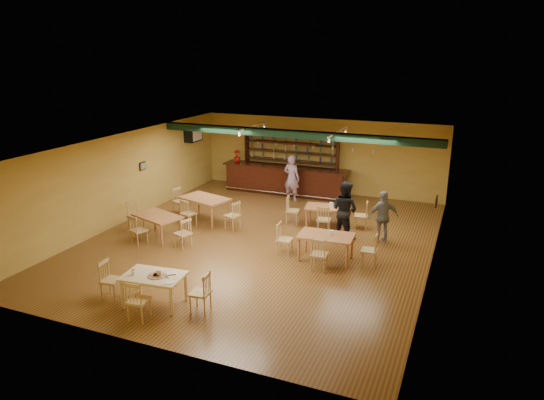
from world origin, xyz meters
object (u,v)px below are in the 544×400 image
at_px(near_table, 155,290).
at_px(patron_bar, 292,178).
at_px(dining_table_c, 158,227).
at_px(dining_table_b, 326,216).
at_px(dining_table_d, 326,247).
at_px(patron_right_a, 345,210).
at_px(dining_table_a, 205,209).
at_px(bar_counter, 285,180).

relative_size(near_table, patron_bar, 0.77).
relative_size(dining_table_c, patron_bar, 0.84).
xyz_separation_m(dining_table_b, dining_table_d, (0.76, -2.66, 0.03)).
height_order(near_table, patron_right_a, patron_right_a).
height_order(dining_table_b, patron_right_a, patron_right_a).
bearing_deg(patron_bar, dining_table_c, 74.04).
bearing_deg(patron_bar, dining_table_a, 68.89).
height_order(dining_table_a, dining_table_d, dining_table_a).
bearing_deg(near_table, dining_table_b, 65.87).
relative_size(dining_table_a, near_table, 1.20).
relative_size(dining_table_b, near_table, 1.00).
height_order(bar_counter, patron_right_a, patron_right_a).
xyz_separation_m(dining_table_a, patron_right_a, (4.78, 0.24, 0.50)).
height_order(near_table, patron_bar, patron_bar).
xyz_separation_m(dining_table_a, dining_table_d, (4.75, -1.63, -0.04)).
distance_m(patron_bar, patron_right_a, 4.24).
bearing_deg(dining_table_c, dining_table_d, 22.66).
bearing_deg(patron_bar, dining_table_d, 128.22).
distance_m(near_table, patron_right_a, 6.50).
height_order(dining_table_b, patron_bar, patron_bar).
distance_m(dining_table_c, near_table, 4.25).
height_order(dining_table_d, patron_bar, patron_bar).
bearing_deg(dining_table_a, dining_table_d, -2.69).
relative_size(dining_table_d, near_table, 1.09).
height_order(dining_table_a, near_table, dining_table_a).
xyz_separation_m(bar_counter, near_table, (0.51, -9.70, -0.20)).
xyz_separation_m(dining_table_b, patron_right_a, (0.80, -0.80, 0.57)).
distance_m(bar_counter, patron_right_a, 5.25).
height_order(dining_table_b, near_table, near_table).
xyz_separation_m(dining_table_b, near_table, (-2.15, -6.56, 0.02)).
distance_m(dining_table_a, patron_bar, 3.89).
xyz_separation_m(dining_table_c, dining_table_d, (5.27, 0.36, -0.00)).
bearing_deg(patron_right_a, dining_table_d, 111.77).
distance_m(dining_table_a, patron_right_a, 4.81).
height_order(dining_table_c, dining_table_d, dining_table_c).
bearing_deg(patron_right_a, bar_counter, -25.81).
bearing_deg(dining_table_a, patron_bar, 76.59).
height_order(dining_table_c, near_table, dining_table_c).
xyz_separation_m(dining_table_d, patron_right_a, (0.04, 1.86, 0.53)).
height_order(bar_counter, dining_table_a, bar_counter).
xyz_separation_m(bar_counter, dining_table_b, (2.66, -3.14, -0.22)).
bearing_deg(dining_table_a, patron_right_a, 19.09).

